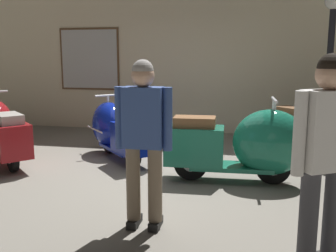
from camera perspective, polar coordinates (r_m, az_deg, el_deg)
ground_plane at (r=5.49m, az=-3.19°, el=-7.04°), size 60.00×60.00×0.00m
showroom_back_wall at (r=8.41m, az=2.35°, el=12.10°), size 18.00×0.24×3.78m
scooter_1 at (r=6.32m, az=-7.68°, el=-0.52°), size 1.44×1.52×1.00m
scooter_2 at (r=5.11m, az=11.39°, el=-2.68°), size 1.83×0.62×1.11m
scooter_3 at (r=6.38m, az=21.93°, el=-0.93°), size 1.53×1.54×1.03m
lamppost at (r=7.39m, az=22.59°, el=8.80°), size 0.30×0.30×2.69m
visitor_0 at (r=3.04m, az=22.08°, el=-3.40°), size 0.50×0.39×1.66m
visitor_1 at (r=3.61m, az=-3.61°, el=-1.05°), size 0.54×0.25×1.60m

